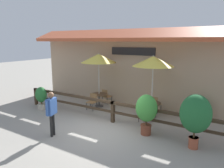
# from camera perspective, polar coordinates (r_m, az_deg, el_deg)

# --- Properties ---
(ground_plane) EXTENTS (60.00, 60.00, 0.00)m
(ground_plane) POSITION_cam_1_polar(r_m,az_deg,el_deg) (9.06, -3.42, -11.94)
(ground_plane) COLOR gray
(building_facade) EXTENTS (14.28, 1.49, 4.23)m
(building_facade) POSITION_cam_1_polar(r_m,az_deg,el_deg) (11.98, 8.02, 4.42)
(building_facade) COLOR tan
(building_facade) RESTS_ON ground
(patio_railing) EXTENTS (10.40, 0.14, 0.95)m
(patio_railing) POSITION_cam_1_polar(r_m,az_deg,el_deg) (9.64, 0.20, -6.08)
(patio_railing) COLOR #3D2D1E
(patio_railing) RESTS_ON ground
(patio_umbrella_near) EXTENTS (1.90, 1.90, 2.92)m
(patio_umbrella_near) POSITION_cam_1_polar(r_m,az_deg,el_deg) (11.69, -3.51, 6.70)
(patio_umbrella_near) COLOR #B7B2A8
(patio_umbrella_near) RESTS_ON ground
(dining_table_near) EXTENTS (0.84, 0.84, 0.71)m
(dining_table_near) POSITION_cam_1_polar(r_m,az_deg,el_deg) (12.03, -3.39, -3.22)
(dining_table_near) COLOR #4C3826
(dining_table_near) RESTS_ON ground
(chair_near_streetside) EXTENTS (0.46, 0.46, 0.84)m
(chair_near_streetside) POSITION_cam_1_polar(r_m,az_deg,el_deg) (11.53, -5.18, -4.41)
(chair_near_streetside) COLOR olive
(chair_near_streetside) RESTS_ON ground
(chair_near_wallside) EXTENTS (0.49, 0.49, 0.84)m
(chair_near_wallside) POSITION_cam_1_polar(r_m,az_deg,el_deg) (12.57, -1.50, -3.05)
(chair_near_wallside) COLOR olive
(chair_near_wallside) RESTS_ON ground
(patio_umbrella_middle) EXTENTS (1.90, 1.90, 2.92)m
(patio_umbrella_middle) POSITION_cam_1_polar(r_m,az_deg,el_deg) (10.14, 10.71, 5.83)
(patio_umbrella_middle) COLOR #B7B2A8
(patio_umbrella_middle) RESTS_ON ground
(dining_table_middle) EXTENTS (0.84, 0.84, 0.71)m
(dining_table_middle) POSITION_cam_1_polar(r_m,az_deg,el_deg) (10.53, 10.29, -5.50)
(dining_table_middle) COLOR #4C3826
(dining_table_middle) RESTS_ON ground
(chair_middle_streetside) EXTENTS (0.45, 0.45, 0.84)m
(chair_middle_streetside) POSITION_cam_1_polar(r_m,az_deg,el_deg) (9.95, 8.56, -7.06)
(chair_middle_streetside) COLOR olive
(chair_middle_streetside) RESTS_ON ground
(chair_middle_wallside) EXTENTS (0.47, 0.47, 0.84)m
(chair_middle_wallside) POSITION_cam_1_polar(r_m,az_deg,el_deg) (11.22, 11.24, -5.02)
(chair_middle_wallside) COLOR olive
(chair_middle_wallside) RESTS_ON ground
(potted_plant_small_flowering) EXTENTS (1.02, 0.92, 1.87)m
(potted_plant_small_flowering) POSITION_cam_1_polar(r_m,az_deg,el_deg) (7.72, 20.97, -7.51)
(potted_plant_small_flowering) COLOR #9E4C33
(potted_plant_small_flowering) RESTS_ON ground
(potted_plant_tall_tropical) EXTENTS (0.83, 0.75, 1.58)m
(potted_plant_tall_tropical) POSITION_cam_1_polar(r_m,az_deg,el_deg) (8.43, 8.99, -6.76)
(potted_plant_tall_tropical) COLOR brown
(potted_plant_tall_tropical) RESTS_ON ground
(potted_plant_broad_leaf) EXTENTS (0.62, 0.56, 1.20)m
(potted_plant_broad_leaf) POSITION_cam_1_polar(r_m,az_deg,el_deg) (12.01, -18.02, -3.17)
(potted_plant_broad_leaf) COLOR #B7AD99
(potted_plant_broad_leaf) RESTS_ON ground
(potted_plant_entrance_palm) EXTENTS (0.74, 0.67, 1.04)m
(potted_plant_entrance_palm) POSITION_cam_1_polar(r_m,az_deg,el_deg) (10.86, 22.07, -5.72)
(potted_plant_entrance_palm) COLOR #9E4C33
(potted_plant_entrance_palm) RESTS_ON ground
(pedestrian) EXTENTS (0.34, 0.58, 1.72)m
(pedestrian) POSITION_cam_1_polar(r_m,az_deg,el_deg) (8.47, -15.54, -6.08)
(pedestrian) COLOR black
(pedestrian) RESTS_ON ground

